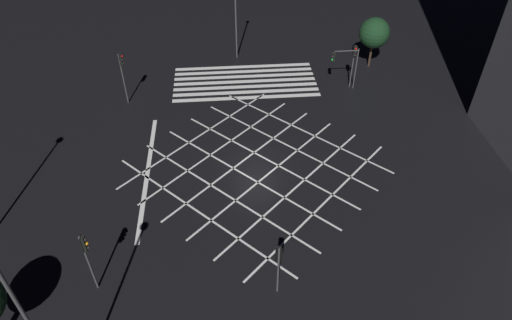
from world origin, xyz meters
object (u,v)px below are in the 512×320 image
object	(u,v)px
traffic_light_ne_main	(87,253)
traffic_light_median_north	(278,260)
street_lamp_west	(235,2)
street_tree_near	(374,33)
traffic_light_se_main	(122,69)
traffic_light_sw_cross	(354,58)
street_lamp_east	(22,312)
traffic_light_sw_main	(343,60)

from	to	relation	value
traffic_light_ne_main	traffic_light_median_north	xyz separation A→B (m)	(-9.49, 0.94, -0.43)
traffic_light_median_north	street_lamp_west	size ratio (longest dim) A/B	0.41
traffic_light_ne_main	street_tree_near	bearing A→B (deg)	47.15
traffic_light_se_main	street_lamp_west	bearing A→B (deg)	37.60
street_lamp_west	street_tree_near	xyz separation A→B (m)	(-12.31, 2.81, -2.10)
traffic_light_ne_main	traffic_light_sw_cross	world-z (taller)	traffic_light_ne_main
traffic_light_se_main	traffic_light_sw_cross	distance (m)	19.08
traffic_light_sw_cross	street_tree_near	xyz separation A→B (m)	(-2.70, -3.60, 0.49)
street_lamp_east	street_lamp_west	distance (m)	32.56
traffic_light_sw_main	traffic_light_median_north	world-z (taller)	traffic_light_sw_main
traffic_light_median_north	street_tree_near	distance (m)	26.32
traffic_light_ne_main	traffic_light_sw_main	bearing A→B (deg)	47.39
traffic_light_sw_cross	street_lamp_west	xyz separation A→B (m)	(9.61, -6.40, 2.59)
traffic_light_sw_cross	street_lamp_east	xyz separation A→B (m)	(18.39, 24.91, 4.29)
traffic_light_se_main	traffic_light_sw_cross	world-z (taller)	traffic_light_se_main
street_lamp_west	traffic_light_se_main	bearing A→B (deg)	37.60
traffic_light_ne_main	street_lamp_east	distance (m)	7.15
traffic_light_se_main	street_lamp_west	world-z (taller)	street_lamp_west
traffic_light_ne_main	street_lamp_east	xyz separation A→B (m)	(0.04, 5.81, 4.17)
traffic_light_sw_main	traffic_light_se_main	bearing A→B (deg)	2.22
street_lamp_west	street_lamp_east	bearing A→B (deg)	74.35
traffic_light_ne_main	traffic_light_sw_main	distance (m)	25.72
traffic_light_sw_main	street_lamp_west	size ratio (longest dim) A/B	0.44
traffic_light_sw_cross	street_lamp_west	world-z (taller)	street_lamp_west
traffic_light_ne_main	traffic_light_median_north	world-z (taller)	traffic_light_ne_main
traffic_light_sw_main	traffic_light_sw_cross	size ratio (longest dim) A/B	0.95
street_lamp_east	street_tree_near	distance (m)	35.66
traffic_light_sw_cross	street_lamp_east	distance (m)	31.25
traffic_light_sw_main	street_tree_near	distance (m)	5.27
street_lamp_west	traffic_light_sw_main	bearing A→B (deg)	142.85
traffic_light_ne_main	street_lamp_west	distance (m)	27.07
traffic_light_sw_main	traffic_light_median_north	distance (m)	21.39
traffic_light_ne_main	traffic_light_sw_cross	bearing A→B (deg)	46.14
traffic_light_median_north	street_tree_near	size ratio (longest dim) A/B	0.75
traffic_light_sw_cross	traffic_light_median_north	size ratio (longest dim) A/B	1.13
traffic_light_sw_main	traffic_light_sw_cross	bearing A→B (deg)	-169.85
traffic_light_ne_main	street_lamp_east	size ratio (longest dim) A/B	0.40
street_lamp_east	street_lamp_west	world-z (taller)	street_lamp_east
traffic_light_median_north	street_lamp_west	xyz separation A→B (m)	(0.75, -26.44, 2.90)
traffic_light_se_main	traffic_light_ne_main	size ratio (longest dim) A/B	1.08
traffic_light_se_main	traffic_light_sw_main	xyz separation A→B (m)	(-18.12, -0.70, -0.44)
traffic_light_ne_main	street_lamp_west	world-z (taller)	street_lamp_west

